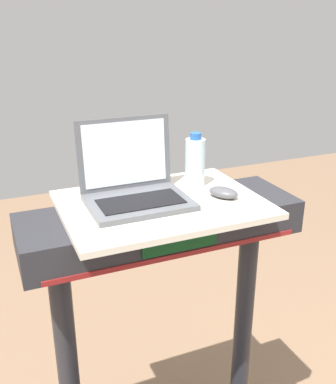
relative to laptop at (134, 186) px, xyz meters
name	(u,v)px	position (x,y,z in m)	size (l,w,h in m)	color
desk_board	(162,204)	(0.08, -0.04, -0.06)	(0.63, 0.47, 0.02)	beige
laptop	(134,186)	(0.00, 0.00, 0.00)	(0.31, 0.26, 0.25)	#515459
computer_mouse	(223,192)	(0.27, -0.09, -0.03)	(0.06, 0.10, 0.03)	#4C4C51
water_bottle	(195,162)	(0.24, 0.05, 0.03)	(0.07, 0.07, 0.19)	silver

